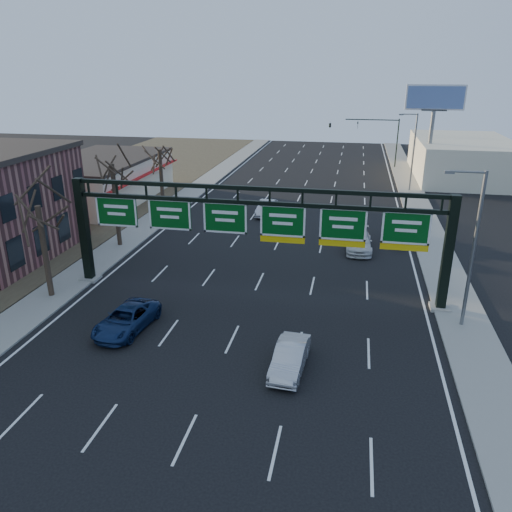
% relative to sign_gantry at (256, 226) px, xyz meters
% --- Properties ---
extents(ground, '(160.00, 160.00, 0.00)m').
position_rel_sign_gantry_xyz_m(ground, '(-0.16, -8.00, -4.63)').
color(ground, black).
rests_on(ground, ground).
extents(sidewalk_left, '(3.00, 120.00, 0.12)m').
position_rel_sign_gantry_xyz_m(sidewalk_left, '(-12.96, 12.00, -4.57)').
color(sidewalk_left, gray).
rests_on(sidewalk_left, ground).
extents(sidewalk_right, '(3.00, 120.00, 0.12)m').
position_rel_sign_gantry_xyz_m(sidewalk_right, '(12.64, 12.00, -4.57)').
color(sidewalk_right, gray).
rests_on(sidewalk_right, ground).
extents(dirt_strip_left, '(21.00, 120.00, 0.06)m').
position_rel_sign_gantry_xyz_m(dirt_strip_left, '(-25.16, 12.00, -4.60)').
color(dirt_strip_left, '#473D2B').
rests_on(dirt_strip_left, ground).
extents(lane_markings, '(21.60, 120.00, 0.01)m').
position_rel_sign_gantry_xyz_m(lane_markings, '(-0.16, 12.00, -4.62)').
color(lane_markings, white).
rests_on(lane_markings, ground).
extents(sign_gantry, '(24.60, 1.20, 7.20)m').
position_rel_sign_gantry_xyz_m(sign_gantry, '(0.00, 0.00, 0.00)').
color(sign_gantry, black).
rests_on(sign_gantry, ground).
extents(cream_strip, '(10.90, 18.40, 4.70)m').
position_rel_sign_gantry_xyz_m(cream_strip, '(-21.64, 21.00, -2.27)').
color(cream_strip, beige).
rests_on(cream_strip, ground).
extents(building_right_distant, '(12.00, 20.00, 5.00)m').
position_rel_sign_gantry_xyz_m(building_right_distant, '(19.84, 42.00, -2.13)').
color(building_right_distant, beige).
rests_on(building_right_distant, ground).
extents(tree_gantry, '(3.60, 3.60, 8.48)m').
position_rel_sign_gantry_xyz_m(tree_gantry, '(-12.96, -3.00, 2.48)').
color(tree_gantry, black).
rests_on(tree_gantry, sidewalk_left).
extents(tree_mid, '(3.60, 3.60, 9.24)m').
position_rel_sign_gantry_xyz_m(tree_mid, '(-12.96, 7.00, 3.23)').
color(tree_mid, black).
rests_on(tree_mid, sidewalk_left).
extents(tree_far, '(3.60, 3.60, 8.86)m').
position_rel_sign_gantry_xyz_m(tree_far, '(-12.96, 17.00, 2.86)').
color(tree_far, black).
rests_on(tree_far, sidewalk_left).
extents(streetlight_near, '(2.15, 0.22, 9.00)m').
position_rel_sign_gantry_xyz_m(streetlight_near, '(12.31, -2.00, 0.45)').
color(streetlight_near, slate).
rests_on(streetlight_near, sidewalk_right).
extents(streetlight_far, '(2.15, 0.22, 9.00)m').
position_rel_sign_gantry_xyz_m(streetlight_far, '(12.31, 32.00, 0.45)').
color(streetlight_far, slate).
rests_on(streetlight_far, sidewalk_right).
extents(billboard_right, '(7.00, 0.50, 12.00)m').
position_rel_sign_gantry_xyz_m(billboard_right, '(14.84, 36.98, 4.43)').
color(billboard_right, slate).
rests_on(billboard_right, ground).
extents(traffic_signal_mast, '(10.16, 0.54, 7.00)m').
position_rel_sign_gantry_xyz_m(traffic_signal_mast, '(5.53, 47.00, 0.87)').
color(traffic_signal_mast, black).
rests_on(traffic_signal_mast, ground).
extents(car_blue_suv, '(2.74, 5.00, 1.33)m').
position_rel_sign_gantry_xyz_m(car_blue_suv, '(-6.25, -6.13, -3.96)').
color(car_blue_suv, navy).
rests_on(car_blue_suv, ground).
extents(car_silver_sedan, '(1.69, 4.17, 1.34)m').
position_rel_sign_gantry_xyz_m(car_silver_sedan, '(3.32, -8.30, -3.96)').
color(car_silver_sedan, '#B3B4B8').
rests_on(car_silver_sedan, ground).
extents(car_white_wagon, '(2.19, 5.05, 1.45)m').
position_rel_sign_gantry_xyz_m(car_white_wagon, '(6.53, 9.86, -3.91)').
color(car_white_wagon, silver).
rests_on(car_white_wagon, ground).
extents(car_grey_far, '(2.19, 4.58, 1.51)m').
position_rel_sign_gantry_xyz_m(car_grey_far, '(10.04, 12.70, -3.87)').
color(car_grey_far, '#3F4245').
rests_on(car_grey_far, ground).
extents(car_silver_distant, '(1.65, 4.37, 1.42)m').
position_rel_sign_gantry_xyz_m(car_silver_distant, '(-2.61, 18.54, -3.92)').
color(car_silver_distant, silver).
rests_on(car_silver_distant, ground).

